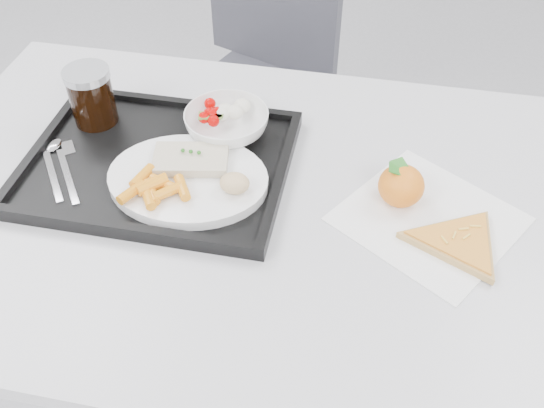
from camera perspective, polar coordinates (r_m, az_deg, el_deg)
The scene contains 14 objects.
table at distance 1.06m, azimuth -1.94°, elevation -2.00°, with size 1.20×0.80×0.75m.
chair at distance 1.76m, azimuth -0.65°, elevation 13.28°, with size 0.54×0.55×0.93m.
tray at distance 1.08m, azimuth -10.61°, elevation 3.73°, with size 0.45×0.35×0.03m.
dinner_plate at distance 1.02m, azimuth -7.91°, elevation 2.31°, with size 0.27×0.27×0.02m.
fish_fillet at distance 1.03m, azimuth -7.66°, elevation 4.19°, with size 0.14×0.10×0.02m.
bread_roll at distance 0.97m, azimuth -3.55°, elevation 1.97°, with size 0.06×0.05×0.03m.
salad_bowl at distance 1.10m, azimuth -4.27°, elevation 7.56°, with size 0.15×0.15×0.05m.
cola_glass at distance 1.16m, azimuth -16.65°, elevation 9.78°, with size 0.08×0.08×0.11m.
cutlery at distance 1.11m, azimuth -19.44°, elevation 3.71°, with size 0.13×0.16×0.01m.
napkin at distance 1.01m, azimuth 14.52°, elevation -1.40°, with size 0.34×0.34×0.00m.
tangerine at distance 1.00m, azimuth 12.06°, elevation 1.71°, with size 0.09×0.09×0.07m.
pizza_slice at distance 0.97m, azimuth 17.17°, elevation -3.43°, with size 0.19×0.19×0.02m.
carrot_pile at distance 0.98m, azimuth -11.03°, elevation 1.55°, with size 0.11×0.09×0.02m.
salad_contents at distance 1.12m, azimuth -4.63°, elevation 8.64°, with size 0.09×0.08×0.03m.
Camera 1 is at (0.18, -0.40, 1.45)m, focal length 40.00 mm.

